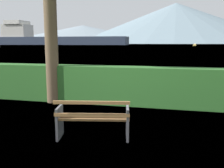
# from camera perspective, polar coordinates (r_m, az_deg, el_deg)

# --- Properties ---
(ground_plane) EXTENTS (1400.00, 1400.00, 0.00)m
(ground_plane) POSITION_cam_1_polar(r_m,az_deg,el_deg) (5.56, -4.14, -11.82)
(ground_plane) COLOR #4C6B33
(water_surface) EXTENTS (620.00, 620.00, 0.00)m
(water_surface) POSITION_cam_1_polar(r_m,az_deg,el_deg) (312.14, 13.71, 8.65)
(water_surface) COLOR #6B8EA3
(water_surface) RESTS_ON ground_plane
(park_bench) EXTENTS (1.60, 0.86, 0.87)m
(park_bench) POSITION_cam_1_polar(r_m,az_deg,el_deg) (5.37, -4.26, -7.85)
(park_bench) COLOR olive
(park_bench) RESTS_ON ground_plane
(hedge_row) EXTENTS (12.49, 0.70, 1.23)m
(hedge_row) POSITION_cam_1_polar(r_m,az_deg,el_deg) (8.32, 2.42, -0.31)
(hedge_row) COLOR #285B23
(hedge_row) RESTS_ON ground_plane
(cargo_ship_large) EXTENTS (119.78, 21.14, 20.73)m
(cargo_ship_large) POSITION_cam_1_polar(r_m,az_deg,el_deg) (229.60, -14.09, 9.95)
(cargo_ship_large) COLOR #2D384C
(cargo_ship_large) RESTS_ON water_surface
(sailboat_mid) EXTENTS (1.46, 4.62, 1.47)m
(sailboat_mid) POSITION_cam_1_polar(r_m,az_deg,el_deg) (156.77, 17.97, 8.29)
(sailboat_mid) COLOR gold
(sailboat_mid) RESTS_ON water_surface
(distant_hills) EXTENTS (844.72, 427.64, 81.96)m
(distant_hills) POSITION_cam_1_polar(r_m,az_deg,el_deg) (567.46, 17.36, 12.02)
(distant_hills) COLOR gray
(distant_hills) RESTS_ON ground_plane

